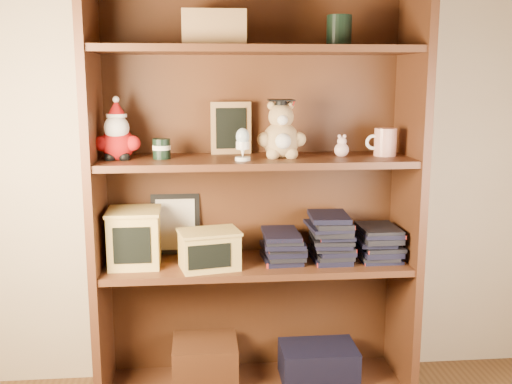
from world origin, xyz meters
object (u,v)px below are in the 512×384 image
Objects in this scene: teacher_mug at (385,142)px; treats_box at (135,237)px; bookcase at (254,200)px; grad_teddy_bear at (281,135)px.

teacher_mug is 1.00m from treats_box.
bookcase reaches higher than treats_box.
bookcase is 0.54m from teacher_mug.
bookcase is 7.29× the size of grad_teddy_bear.
treats_box is (-0.55, 0.01, -0.38)m from grad_teddy_bear.
grad_teddy_bear is at bearing -31.12° from bookcase.
bookcase reaches higher than teacher_mug.
treats_box is at bearing 179.40° from grad_teddy_bear.
bookcase is 13.56× the size of teacher_mug.
teacher_mug is at bearing -5.92° from bookcase.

